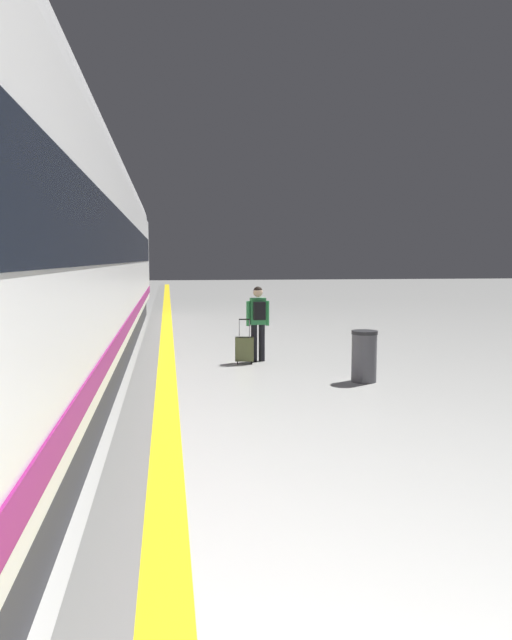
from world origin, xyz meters
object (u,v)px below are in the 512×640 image
Objects in this scene: high_speed_train at (17,236)px; passenger_near at (258,317)px; suitcase_near at (244,349)px; waste_bin at (364,356)px.

high_speed_train is 19.19× the size of passenger_near.
suitcase_near is (3.72, 2.80, -2.20)m from high_speed_train.
passenger_near is (4.04, 3.01, -1.56)m from high_speed_train.
waste_bin is (5.58, 0.70, -2.04)m from high_speed_train.
high_speed_train is at bearing -143.08° from suitcase_near.
passenger_near is 2.81m from waste_bin.
high_speed_train is 5.15m from suitcase_near.
high_speed_train is at bearing -172.80° from waste_bin.
passenger_near reaches higher than suitcase_near.
passenger_near is 1.75× the size of waste_bin.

